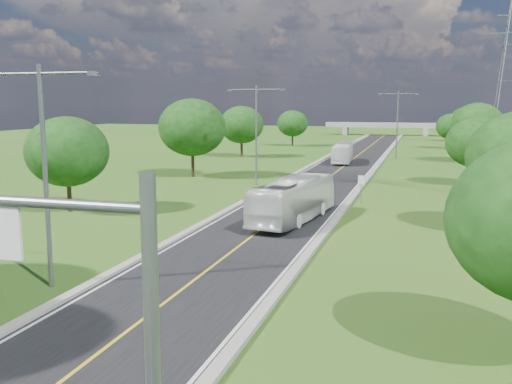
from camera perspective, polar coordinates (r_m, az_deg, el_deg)
ground at (r=70.68m, az=8.19°, el=2.08°), size 260.00×260.00×0.00m
road at (r=76.58m, az=8.86°, el=2.61°), size 8.00×150.00×0.06m
curb_left at (r=77.25m, az=5.73°, el=2.79°), size 0.50×150.00×0.22m
curb_right at (r=76.12m, az=12.03°, el=2.55°), size 0.50×150.00×0.22m
signal_mast at (r=11.21m, az=-20.27°, el=-9.58°), size 8.54×0.33×7.20m
speed_limit_sign at (r=48.17m, az=10.48°, el=0.74°), size 0.55×0.09×2.40m
overpass at (r=149.91m, az=12.77°, el=6.47°), size 30.00×3.00×3.20m
streetlight_near_left at (r=26.98m, az=-20.42°, el=3.26°), size 5.90×0.25×10.00m
streetlight_mid_left at (r=56.85m, az=0.03°, el=6.53°), size 5.90×0.25×10.00m
streetlight_far_right at (r=87.57m, az=13.96°, el=7.12°), size 5.90×0.25×10.00m
power_tower_far at (r=125.57m, az=24.26°, el=10.77°), size 9.00×6.40×28.00m
tree_lb at (r=45.85m, az=-18.36°, el=3.86°), size 6.30×6.30×7.33m
tree_lc at (r=64.62m, az=-6.41°, el=6.44°), size 7.56×7.56×8.79m
tree_ld at (r=87.83m, az=-1.46°, el=6.74°), size 6.72×6.72×7.82m
tree_le at (r=110.32m, az=3.68°, el=6.86°), size 5.88×5.88×6.84m
tree_rc at (r=61.76m, az=21.09°, el=4.63°), size 5.88×5.88×6.84m
tree_rd at (r=85.77m, az=21.27°, el=6.29°), size 7.14×7.14×8.30m
tree_re at (r=109.61m, az=18.95°, el=6.22°), size 5.46×5.46×6.35m
tree_rf at (r=129.73m, az=20.19°, el=6.78°), size 6.30×6.30×7.33m
bus_outbound at (r=40.10m, az=3.79°, el=-0.78°), size 4.14×11.22×3.05m
bus_inbound at (r=80.03m, az=8.65°, el=3.90°), size 3.00×9.99×2.74m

